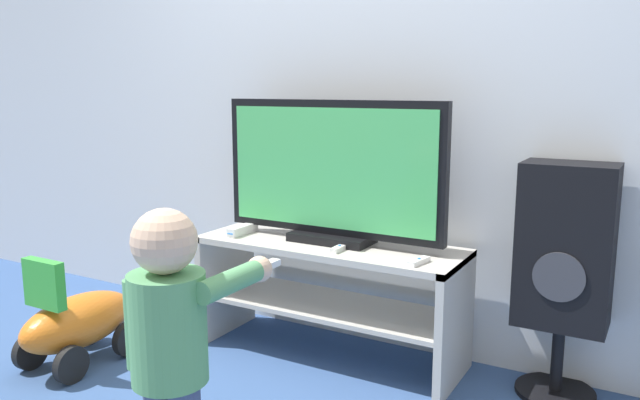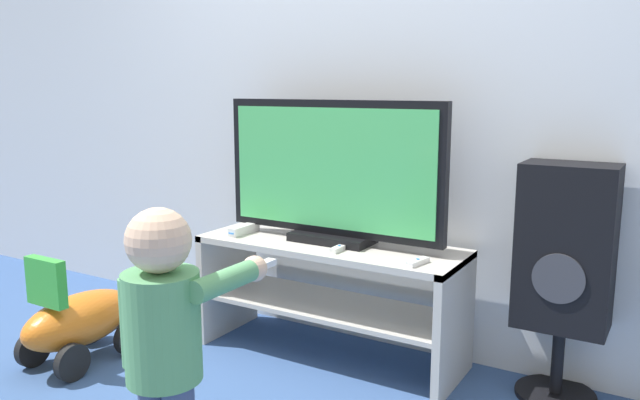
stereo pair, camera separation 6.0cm
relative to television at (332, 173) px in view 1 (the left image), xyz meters
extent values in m
plane|color=#38568C|center=(0.00, -0.25, -0.89)|extent=(16.00, 16.00, 0.00)
cube|color=silver|center=(0.00, 0.29, 0.41)|extent=(10.00, 0.06, 2.60)
cube|color=beige|center=(0.00, -0.02, -0.34)|extent=(1.28, 0.45, 0.03)
cube|color=beige|center=(0.00, -0.02, -0.64)|extent=(1.24, 0.41, 0.02)
cube|color=beige|center=(-0.62, -0.02, -0.61)|extent=(0.04, 0.45, 0.56)
cube|color=beige|center=(0.62, -0.02, -0.61)|extent=(0.04, 0.45, 0.56)
cube|color=black|center=(0.00, 0.00, -0.31)|extent=(0.39, 0.20, 0.04)
cube|color=black|center=(0.00, 0.00, 0.03)|extent=(1.12, 0.05, 0.63)
cube|color=#4CBF66|center=(0.00, -0.03, 0.03)|extent=(1.05, 0.01, 0.56)
cube|color=white|center=(-0.46, -0.08, -0.31)|extent=(0.05, 0.20, 0.04)
cube|color=#3F8CE5|center=(-0.46, -0.18, -0.31)|extent=(0.03, 0.00, 0.01)
cube|color=white|center=(0.50, -0.15, -0.32)|extent=(0.06, 0.13, 0.02)
cylinder|color=#337FD8|center=(0.50, -0.15, -0.30)|extent=(0.01, 0.01, 0.00)
cube|color=white|center=(0.11, -0.12, -0.32)|extent=(0.04, 0.13, 0.02)
cylinder|color=#337FD8|center=(0.11, -0.12, -0.30)|extent=(0.01, 0.01, 0.00)
cylinder|color=#599E66|center=(0.07, -1.18, -0.33)|extent=(0.24, 0.24, 0.35)
sphere|color=beige|center=(0.07, -1.18, -0.06)|extent=(0.20, 0.20, 0.20)
cylinder|color=#599E66|center=(-0.07, -1.18, -0.35)|extent=(0.07, 0.07, 0.29)
cylinder|color=#599E66|center=(0.21, -1.03, -0.20)|extent=(0.07, 0.29, 0.07)
sphere|color=beige|center=(0.21, -0.89, -0.20)|extent=(0.09, 0.09, 0.09)
cube|color=white|center=(0.21, -0.85, -0.20)|extent=(0.03, 0.13, 0.02)
cylinder|color=black|center=(1.03, 0.12, -0.88)|extent=(0.33, 0.33, 0.02)
cylinder|color=black|center=(1.03, 0.12, -0.74)|extent=(0.05, 0.05, 0.31)
cube|color=black|center=(1.03, 0.12, -0.24)|extent=(0.37, 0.24, 0.68)
cylinder|color=#38383D|center=(1.03, -0.01, -0.34)|extent=(0.20, 0.01, 0.20)
ellipsoid|color=orange|center=(-0.99, -0.67, -0.69)|extent=(0.28, 0.60, 0.24)
cube|color=green|center=(-0.99, -0.84, -0.46)|extent=(0.22, 0.05, 0.22)
cylinder|color=black|center=(-1.13, -0.51, -0.81)|extent=(0.04, 0.17, 0.17)
cylinder|color=black|center=(-0.85, -0.51, -0.81)|extent=(0.04, 0.17, 0.17)
cylinder|color=black|center=(-1.13, -0.84, -0.81)|extent=(0.04, 0.17, 0.17)
cylinder|color=black|center=(-0.85, -0.84, -0.81)|extent=(0.04, 0.17, 0.17)
camera|label=1|loc=(1.38, -2.53, 0.40)|focal=35.00mm
camera|label=2|loc=(1.43, -2.50, 0.40)|focal=35.00mm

